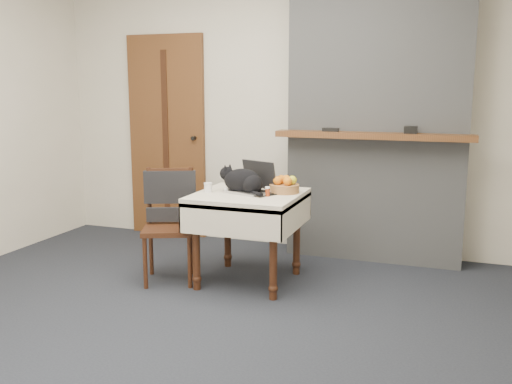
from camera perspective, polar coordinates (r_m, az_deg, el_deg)
ground at (r=3.79m, az=-6.82°, el=-12.79°), size 4.50×4.50×0.00m
room_shell at (r=3.92m, az=-4.26°, el=14.40°), size 4.52×4.01×2.61m
door at (r=5.82m, az=-8.90°, el=5.47°), size 0.82×0.10×2.00m
chimney at (r=5.00m, az=12.07°, el=7.99°), size 1.62×0.48×2.60m
side_table at (r=4.34m, az=-0.77°, el=-1.58°), size 0.78×0.78×0.70m
laptop at (r=4.35m, az=-0.34°, el=0.75°), size 0.40×0.37×0.24m
cat at (r=4.31m, az=-1.28°, el=1.09°), size 0.42×0.26×0.21m
cream_jar at (r=4.37m, az=-4.81°, el=0.46°), size 0.06×0.06×0.07m
pill_bottle at (r=4.19m, az=1.16°, el=0.07°), size 0.04×0.04×0.07m
fruit_basket at (r=4.34m, az=2.87°, el=0.62°), size 0.23×0.23×0.13m
desk_clutter at (r=4.28m, az=2.18°, el=-0.15°), size 0.13×0.12×0.01m
chair at (r=4.50m, az=-8.64°, el=-1.66°), size 0.51×0.51×0.87m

